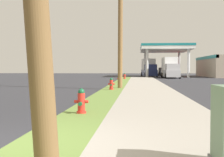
{
  "coord_description": "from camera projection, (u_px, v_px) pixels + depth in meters",
  "views": [
    {
      "loc": [
        2.27,
        -4.99,
        1.46
      ],
      "look_at": [
        0.57,
        15.08,
        0.76
      ],
      "focal_mm": 47.29,
      "sensor_mm": 36.0,
      "label": 1
    }
  ],
  "objects": [
    {
      "name": "ground_plane",
      "position": [
        8.0,
        151.0,
        5.22
      ],
      "size": [
        160.0,
        160.0,
        0.0
      ],
      "primitive_type": "plane",
      "color": "#333338"
    },
    {
      "name": "grass_verge",
      "position": [
        47.0,
        148.0,
        5.15
      ],
      "size": [
        1.4,
        80.0,
        0.12
      ],
      "primitive_type": "cube",
      "color": "olive",
      "rests_on": "ground"
    },
    {
      "name": "sidewalk_slab",
      "position": [
        180.0,
        151.0,
        4.96
      ],
      "size": [
        3.2,
        80.0,
        0.12
      ],
      "primitive_type": "cube",
      "color": "#A8A093",
      "rests_on": "ground"
    },
    {
      "name": "fire_hydrant_nearest",
      "position": [
        81.0,
        102.0,
        8.78
      ],
      "size": [
        0.42,
        0.38,
        0.74
      ],
      "color": "red",
      "rests_on": "grass_verge"
    },
    {
      "name": "fire_hydrant_second",
      "position": [
        111.0,
        84.0,
        18.55
      ],
      "size": [
        0.42,
        0.38,
        0.74
      ],
      "color": "red",
      "rests_on": "grass_verge"
    },
    {
      "name": "fire_hydrant_third",
      "position": [
        119.0,
        79.0,
        28.49
      ],
      "size": [
        0.42,
        0.37,
        0.74
      ],
      "color": "red",
      "rests_on": "grass_verge"
    },
    {
      "name": "fire_hydrant_fourth",
      "position": [
        125.0,
        76.0,
        37.65
      ],
      "size": [
        0.42,
        0.38,
        0.74
      ],
      "color": "red",
      "rests_on": "grass_verge"
    },
    {
      "name": "utility_pole_midground",
      "position": [
        120.0,
        20.0,
        20.04
      ],
      "size": [
        1.06,
        1.08,
        9.08
      ],
      "color": "olive",
      "rests_on": "grass_verge"
    },
    {
      "name": "gas_station_canopy",
      "position": [
        210.0,
        63.0,
        50.52
      ],
      "size": [
        17.28,
        14.73,
        5.32
      ],
      "color": "silver",
      "rests_on": "ground"
    },
    {
      "name": "car_red_by_near_pump",
      "position": [
        172.0,
        72.0,
        54.53
      ],
      "size": [
        2.24,
        4.63,
        1.57
      ],
      "color": "red",
      "rests_on": "ground"
    },
    {
      "name": "car_black_by_far_pump",
      "position": [
        163.0,
        72.0,
        58.14
      ],
      "size": [
        1.96,
        4.51,
        1.57
      ],
      "color": "black",
      "rests_on": "ground"
    },
    {
      "name": "truck_navy_at_forecourt",
      "position": [
        149.0,
        68.0,
        51.0
      ],
      "size": [
        2.69,
        6.56,
        3.11
      ],
      "color": "navy",
      "rests_on": "ground"
    },
    {
      "name": "truck_silver_on_apron",
      "position": [
        170.0,
        68.0,
        44.02
      ],
      "size": [
        2.31,
        6.46,
        3.11
      ],
      "color": "#BCBCC1",
      "rests_on": "ground"
    },
    {
      "name": "truck_tan_at_far_bay",
      "position": [
        168.0,
        72.0,
        47.42
      ],
      "size": [
        2.32,
        5.48,
        1.97
      ],
      "color": "tan",
      "rests_on": "ground"
    }
  ]
}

